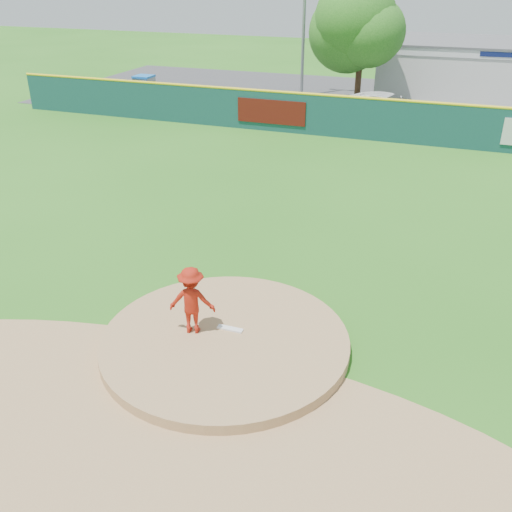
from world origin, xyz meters
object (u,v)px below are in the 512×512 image
(deciduous_tree, at_px, (362,26))
(pool_building_grp, at_px, (502,68))
(playground_slide, at_px, (144,90))
(pitcher, at_px, (192,300))
(van, at_px, (386,108))

(deciduous_tree, bearing_deg, pool_building_grp, 41.16)
(pool_building_grp, height_order, deciduous_tree, deciduous_tree)
(playground_slide, bearing_deg, pitcher, -57.61)
(pitcher, bearing_deg, van, -107.53)
(pitcher, distance_m, pool_building_grp, 32.72)
(playground_slide, xyz_separation_m, deciduous_tree, (12.47, 3.42, 3.71))
(pitcher, height_order, deciduous_tree, deciduous_tree)
(pool_building_grp, distance_m, deciduous_tree, 11.01)
(deciduous_tree, bearing_deg, pitcher, -87.17)
(van, distance_m, playground_slide, 14.65)
(van, distance_m, deciduous_tree, 5.37)
(van, xyz_separation_m, deciduous_tree, (-2.18, 3.13, 3.78))
(pool_building_grp, height_order, playground_slide, pool_building_grp)
(playground_slide, bearing_deg, pool_building_grp, 26.96)
(pool_building_grp, xyz_separation_m, playground_slide, (-20.47, -10.41, -0.82))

